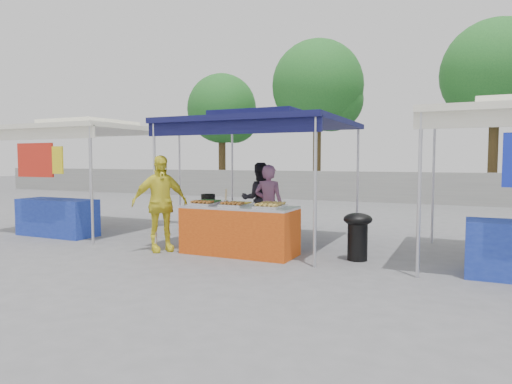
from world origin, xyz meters
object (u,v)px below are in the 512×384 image
at_px(cooking_pot, 208,198).
at_px(wok_burner, 358,232).
at_px(vendor_table, 239,230).
at_px(helper_man, 259,199).
at_px(customer_person, 160,203).
at_px(vendor_woman, 269,205).

bearing_deg(cooking_pot, wok_burner, -0.23).
relative_size(vendor_table, helper_man, 1.25).
relative_size(vendor_table, cooking_pot, 7.47).
height_order(cooking_pot, customer_person, customer_person).
relative_size(wok_burner, vendor_woman, 0.51).
bearing_deg(customer_person, vendor_table, -38.03).
relative_size(vendor_table, customer_person, 1.15).
distance_m(vendor_woman, helper_man, 1.19).
distance_m(vendor_table, vendor_woman, 1.05).
relative_size(cooking_pot, customer_person, 0.15).
bearing_deg(vendor_table, cooking_pot, 155.92).
bearing_deg(wok_burner, vendor_table, -172.34).
bearing_deg(vendor_woman, cooking_pot, 28.61).
distance_m(cooking_pot, vendor_woman, 1.17).
xyz_separation_m(vendor_table, customer_person, (-1.43, -0.35, 0.44)).
height_order(vendor_table, customer_person, customer_person).
height_order(wok_burner, customer_person, customer_person).
distance_m(helper_man, customer_person, 2.49).
bearing_deg(wok_burner, customer_person, -171.00).
height_order(cooking_pot, wok_burner, cooking_pot).
bearing_deg(vendor_woman, wok_burner, 159.96).
bearing_deg(helper_man, cooking_pot, 46.29).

